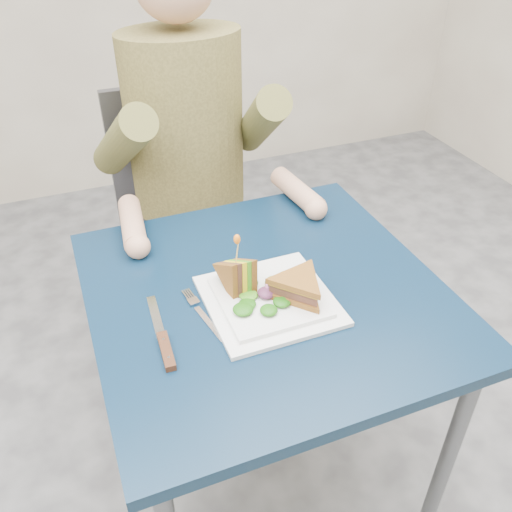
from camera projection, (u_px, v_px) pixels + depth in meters
name	position (u px, v px, depth m)	size (l,w,h in m)	color
ground	(264.00, 479.00, 1.61)	(4.00, 4.00, 0.00)	#545456
table	(266.00, 317.00, 1.22)	(0.75, 0.75, 0.73)	black
chair	(185.00, 207.00, 1.83)	(0.42, 0.40, 0.93)	#47474C
diner	(186.00, 112.00, 1.52)	(0.54, 0.59, 0.74)	brown
plate	(269.00, 299.00, 1.14)	(0.26, 0.26, 0.02)	white
sandwich_flat	(299.00, 287.00, 1.11)	(0.20, 0.20, 0.05)	brown
sandwich_upright	(238.00, 276.00, 1.13)	(0.08, 0.12, 0.12)	brown
fork	(204.00, 315.00, 1.11)	(0.04, 0.18, 0.01)	silver
knife	(164.00, 344.00, 1.03)	(0.03, 0.22, 0.02)	silver
toothpick	(237.00, 251.00, 1.09)	(0.00, 0.00, 0.06)	tan
toothpick_frill	(237.00, 239.00, 1.07)	(0.01, 0.01, 0.02)	orange
lettuce_spill	(270.00, 288.00, 1.13)	(0.15, 0.13, 0.02)	#337A14
onion_ring	(275.00, 286.00, 1.13)	(0.04, 0.04, 0.01)	#9E4C7A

